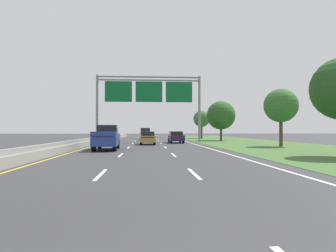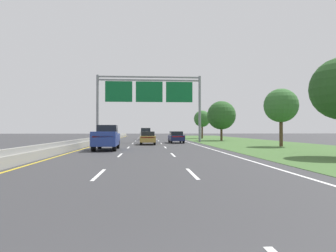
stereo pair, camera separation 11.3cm
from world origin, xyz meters
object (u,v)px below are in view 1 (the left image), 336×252
object	(u,v)px
pickup_truck_blue	(107,138)
roadside_tree_distant	(202,119)
roadside_tree_mid	(281,106)
car_silver_centre_lane_sedan	(146,134)
car_gold_centre_lane_sedan	(148,138)
car_navy_right_lane_sedan	(176,137)
car_white_centre_lane_suv	(145,134)
roadside_tree_far	(221,115)
overhead_sign_gantry	(149,95)

from	to	relation	value
pickup_truck_blue	roadside_tree_distant	size ratio (longest dim) A/B	0.94
roadside_tree_mid	roadside_tree_distant	size ratio (longest dim) A/B	1.06
car_silver_centre_lane_sedan	roadside_tree_distant	xyz separation A→B (m)	(11.45, -2.97, 3.26)
pickup_truck_blue	car_gold_centre_lane_sedan	world-z (taller)	pickup_truck_blue
car_navy_right_lane_sedan	pickup_truck_blue	bearing A→B (deg)	149.57
pickup_truck_blue	car_white_centre_lane_suv	world-z (taller)	pickup_truck_blue
car_navy_right_lane_sedan	roadside_tree_mid	bearing A→B (deg)	-134.65
car_white_centre_lane_suv	roadside_tree_distant	world-z (taller)	roadside_tree_distant
car_gold_centre_lane_sedan	roadside_tree_mid	world-z (taller)	roadside_tree_mid
car_navy_right_lane_sedan	roadside_tree_far	bearing A→B (deg)	-47.10
car_silver_centre_lane_sedan	roadside_tree_far	size ratio (longest dim) A/B	0.68
car_white_centre_lane_suv	car_navy_right_lane_sedan	distance (m)	13.95
car_silver_centre_lane_sedan	roadside_tree_far	xyz separation A→B (m)	(12.29, -15.66, 3.35)
car_silver_centre_lane_sedan	car_navy_right_lane_sedan	size ratio (longest dim) A/B	0.99
car_silver_centre_lane_sedan	car_white_centre_lane_suv	world-z (taller)	car_white_centre_lane_suv
car_navy_right_lane_sedan	car_white_centre_lane_suv	bearing A→B (deg)	16.08
overhead_sign_gantry	car_gold_centre_lane_sedan	xyz separation A→B (m)	(-0.19, -6.65, -6.00)
car_white_centre_lane_suv	overhead_sign_gantry	bearing A→B (deg)	-176.43
car_silver_centre_lane_sedan	car_navy_right_lane_sedan	distance (m)	24.04
roadside_tree_far	roadside_tree_distant	size ratio (longest dim) A/B	1.12
car_white_centre_lane_suv	car_gold_centre_lane_sedan	bearing A→B (deg)	-178.18
roadside_tree_far	roadside_tree_distant	distance (m)	12.72
roadside_tree_far	car_navy_right_lane_sedan	bearing A→B (deg)	-135.80
car_white_centre_lane_suv	roadside_tree_far	xyz separation A→B (m)	(12.44, -5.27, 3.07)
roadside_tree_distant	car_silver_centre_lane_sedan	bearing A→B (deg)	165.47
car_white_centre_lane_suv	pickup_truck_blue	bearing A→B (deg)	173.61
roadside_tree_mid	roadside_tree_far	world-z (taller)	roadside_tree_far
roadside_tree_distant	pickup_truck_blue	bearing A→B (deg)	-113.57
pickup_truck_blue	car_silver_centre_lane_sedan	xyz separation A→B (m)	(3.46, 37.14, -0.26)
overhead_sign_gantry	roadside_tree_distant	size ratio (longest dim) A/B	2.59
car_white_centre_lane_suv	roadside_tree_mid	size ratio (longest dim) A/B	0.77
pickup_truck_blue	roadside_tree_mid	world-z (taller)	roadside_tree_mid
overhead_sign_gantry	roadside_tree_mid	world-z (taller)	overhead_sign_gantry
pickup_truck_blue	car_silver_centre_lane_sedan	bearing A→B (deg)	-6.76
pickup_truck_blue	car_white_centre_lane_suv	size ratio (longest dim) A/B	1.15
roadside_tree_mid	roadside_tree_distant	distance (m)	30.48
car_white_centre_lane_suv	car_navy_right_lane_sedan	world-z (taller)	car_white_centre_lane_suv
pickup_truck_blue	roadside_tree_distant	world-z (taller)	roadside_tree_distant
car_gold_centre_lane_sedan	car_navy_right_lane_sedan	distance (m)	5.55
pickup_truck_blue	car_silver_centre_lane_sedan	distance (m)	37.30
roadside_tree_mid	car_silver_centre_lane_sedan	bearing A→B (deg)	113.11
car_white_centre_lane_suv	car_gold_centre_lane_sedan	xyz separation A→B (m)	(0.34, -17.32, -0.28)
roadside_tree_mid	roadside_tree_far	xyz separation A→B (m)	(-1.92, 17.66, -0.16)
car_white_centre_lane_suv	roadside_tree_far	distance (m)	13.85
car_gold_centre_lane_sedan	pickup_truck_blue	bearing A→B (deg)	159.07
overhead_sign_gantry	roadside_tree_far	world-z (taller)	overhead_sign_gantry
roadside_tree_far	roadside_tree_distant	xyz separation A→B (m)	(-0.84, 12.70, -0.09)
car_white_centre_lane_suv	roadside_tree_distant	xyz separation A→B (m)	(11.59, 7.43, 2.98)
overhead_sign_gantry	car_silver_centre_lane_sedan	world-z (taller)	overhead_sign_gantry
car_white_centre_lane_suv	car_gold_centre_lane_sedan	world-z (taller)	car_white_centre_lane_suv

